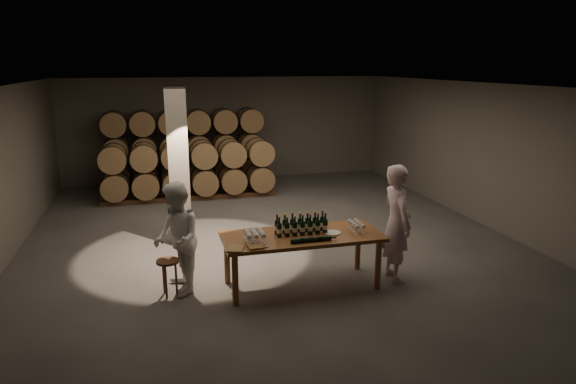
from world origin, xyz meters
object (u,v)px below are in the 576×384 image
object	(u,v)px
person_woman	(177,239)
bottle_cluster	(301,227)
stool	(168,267)
plate	(332,233)
tasting_table	(302,241)
person_man	(397,223)
notebook_near	(256,247)

from	to	relation	value
person_woman	bottle_cluster	bearing A→B (deg)	77.06
stool	plate	bearing A→B (deg)	-5.37
plate	stool	distance (m)	2.71
tasting_table	plate	world-z (taller)	plate
plate	person_man	distance (m)	1.13
tasting_table	plate	bearing A→B (deg)	-6.35
plate	person_woman	distance (m)	2.52
notebook_near	stool	size ratio (longest dim) A/B	0.38
plate	person_man	bearing A→B (deg)	-2.98
plate	person_woman	bearing A→B (deg)	172.50
plate	person_man	xyz separation A→B (m)	(1.13, -0.06, 0.10)
bottle_cluster	person_man	world-z (taller)	person_man
tasting_table	notebook_near	bearing A→B (deg)	-153.89
tasting_table	notebook_near	size ratio (longest dim) A/B	11.36
plate	notebook_near	world-z (taller)	notebook_near
stool	person_man	distance (m)	3.84
bottle_cluster	plate	xyz separation A→B (m)	(0.50, -0.11, -0.11)
bottle_cluster	person_woman	xyz separation A→B (m)	(-2.00, 0.22, -0.11)
tasting_table	stool	distance (m)	2.19
notebook_near	person_woman	distance (m)	1.33
person_man	person_woman	distance (m)	3.65
notebook_near	person_man	xyz separation A→B (m)	(2.49, 0.30, 0.09)
bottle_cluster	plate	bearing A→B (deg)	-11.99
person_man	person_woman	size ratio (longest dim) A/B	1.10
bottle_cluster	stool	world-z (taller)	bottle_cluster
person_man	tasting_table	bearing A→B (deg)	85.93
stool	bottle_cluster	bearing A→B (deg)	-3.80
plate	person_woman	xyz separation A→B (m)	(-2.50, 0.33, 0.01)
plate	notebook_near	size ratio (longest dim) A/B	1.23
person_man	notebook_near	bearing A→B (deg)	96.88
bottle_cluster	plate	distance (m)	0.53
bottle_cluster	person_woman	distance (m)	2.01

